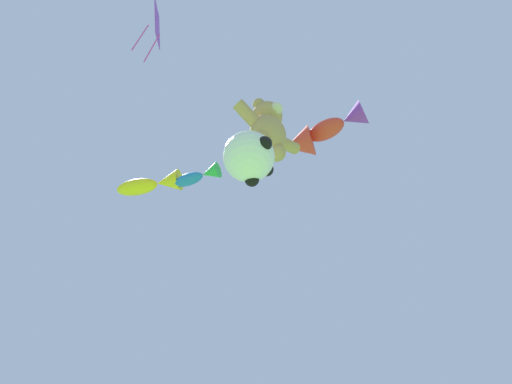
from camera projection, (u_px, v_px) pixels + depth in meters
teddy_bear_kite at (268, 128)px, 9.28m from camera, size 1.95×0.86×1.97m
soccer_ball_kite at (249, 157)px, 7.70m from camera, size 1.11×1.10×1.02m
fish_kite_crimson at (340, 123)px, 11.58m from camera, size 1.18×1.86×0.74m
fish_kite_emerald at (280, 150)px, 11.75m from camera, size 1.82×2.40×0.91m
fish_kite_cobalt at (199, 176)px, 11.90m from camera, size 1.06×1.50×0.49m
fish_kite_goldfin at (153, 184)px, 12.40m from camera, size 1.72×2.02×0.67m
diamond_kite at (156, 27)px, 11.12m from camera, size 0.90×1.14×3.23m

